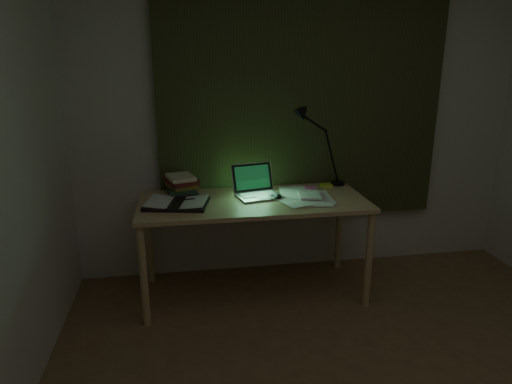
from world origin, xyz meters
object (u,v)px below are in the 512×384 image
(desk, at_px, (253,247))
(laptop, at_px, (259,182))
(desk_lamp, at_px, (340,147))
(book_stack, at_px, (182,184))
(loose_papers, at_px, (302,196))
(open_textbook, at_px, (177,203))

(desk, distance_m, laptop, 0.48)
(laptop, bearing_deg, desk_lamp, 6.01)
(desk, relative_size, book_stack, 7.02)
(loose_papers, bearing_deg, book_stack, 166.47)
(laptop, distance_m, book_stack, 0.57)
(laptop, distance_m, desk_lamp, 0.73)
(laptop, xyz_separation_m, desk_lamp, (0.66, 0.23, 0.19))
(open_textbook, xyz_separation_m, book_stack, (0.04, 0.26, 0.06))
(open_textbook, bearing_deg, desk_lamp, 26.26)
(book_stack, distance_m, desk_lamp, 1.23)
(open_textbook, height_order, loose_papers, open_textbook)
(open_textbook, xyz_separation_m, desk_lamp, (1.25, 0.32, 0.28))
(book_stack, xyz_separation_m, loose_papers, (0.85, -0.20, -0.07))
(desk, bearing_deg, desk_lamp, 21.25)
(laptop, xyz_separation_m, book_stack, (-0.55, 0.16, -0.04))
(book_stack, bearing_deg, desk_lamp, 3.02)
(open_textbook, relative_size, book_stack, 1.82)
(laptop, xyz_separation_m, open_textbook, (-0.58, -0.09, -0.09))
(laptop, bearing_deg, desk, -149.43)
(loose_papers, bearing_deg, laptop, 172.49)
(laptop, relative_size, book_stack, 1.53)
(desk_lamp, bearing_deg, open_textbook, -158.83)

